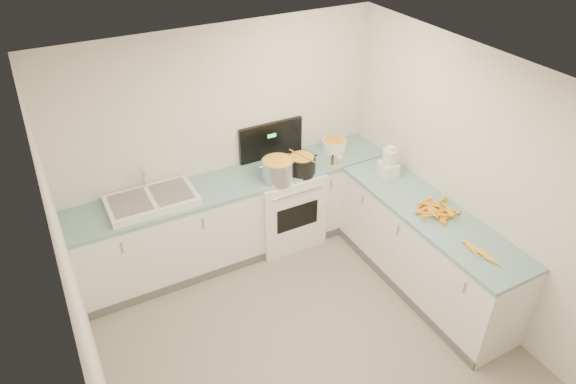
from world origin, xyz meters
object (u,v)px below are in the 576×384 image
extract_bottle (332,161)px  spice_jar (340,161)px  stove (283,203)px  black_pot (302,165)px  food_processor (389,163)px  sink (152,200)px  mixing_bowl (334,145)px  steel_pot (278,171)px

extract_bottle → spice_jar: bearing=-32.0°
stove → extract_bottle: size_ratio=14.21×
black_pot → spice_jar: 0.45m
spice_jar → food_processor: size_ratio=0.24×
stove → spice_jar: stove is taller
sink → black_pot: bearing=-6.4°
sink → mixing_bowl: size_ratio=3.01×
sink → mixing_bowl: (2.16, 0.07, 0.03)m
sink → steel_pot: bearing=-8.1°
sink → extract_bottle: size_ratio=8.98×
black_pot → mixing_bowl: bearing=23.6°
steel_pot → spice_jar: bearing=-4.3°
spice_jar → mixing_bowl: bearing=68.4°
steel_pot → spice_jar: (0.74, -0.06, -0.06)m
black_pot → mixing_bowl: size_ratio=1.03×
stove → sink: stove is taller
steel_pot → mixing_bowl: size_ratio=1.18×
steel_pot → extract_bottle: size_ratio=3.53×
sink → spice_jar: 2.05m
food_processor → sink: bearing=164.4°
extract_bottle → food_processor: size_ratio=0.28×
mixing_bowl → spice_jar: size_ratio=3.55×
black_pot → food_processor: food_processor is taller
steel_pot → black_pot: (0.29, 0.01, -0.02)m
steel_pot → food_processor: 1.18m
mixing_bowl → food_processor: bearing=-73.7°
sink → spice_jar: (2.04, -0.24, 0.00)m
steel_pot → mixing_bowl: bearing=16.4°
stove → mixing_bowl: bearing=6.8°
black_pot → extract_bottle: size_ratio=3.06×
sink → black_pot: (1.59, -0.18, 0.05)m
sink → extract_bottle: sink is taller
stove → steel_pot: size_ratio=4.02×
sink → black_pot: sink is taller
steel_pot → black_pot: 0.29m
sink → spice_jar: size_ratio=10.68×
steel_pot → black_pot: size_ratio=1.15×
sink → steel_pot: sink is taller
black_pot → extract_bottle: (0.38, -0.02, -0.04)m
steel_pot → stove: bearing=48.5°
stove → food_processor: 1.29m
steel_pot → black_pot: steel_pot is taller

